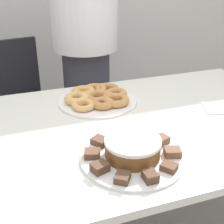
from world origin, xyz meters
The scene contains 26 objects.
table centered at (0.00, 0.00, 0.65)m, with size 1.59×0.93×0.74m.
person_standing centered at (0.04, 0.81, 0.89)m, with size 0.39×0.39×1.71m.
office_chair_left centered at (-0.41, 0.83, 0.42)m, with size 0.51×0.51×0.89m.
plate_cake centered at (-0.08, -0.24, 0.74)m, with size 0.35×0.35×0.01m.
plate_donuts centered at (-0.05, 0.24, 0.74)m, with size 0.37×0.37×0.01m.
frosted_cake centered at (-0.08, -0.24, 0.78)m, with size 0.19×0.19×0.06m.
lamington_0 centered at (-0.08, -0.37, 0.76)m, with size 0.04×0.05×0.03m.
lamington_1 centered at (0.00, -0.34, 0.76)m, with size 0.06×0.06×0.02m.
lamington_2 centered at (0.05, -0.28, 0.76)m, with size 0.07×0.06×0.03m.
lamington_3 centered at (0.05, -0.20, 0.76)m, with size 0.06×0.06×0.03m.
lamington_4 centered at (0.00, -0.13, 0.76)m, with size 0.07×0.07×0.02m.
lamington_5 centered at (-0.08, -0.10, 0.76)m, with size 0.04×0.05×0.02m.
lamington_6 centered at (-0.16, -0.13, 0.76)m, with size 0.07×0.07×0.02m.
lamington_7 centered at (-0.21, -0.20, 0.76)m, with size 0.06×0.06×0.02m.
lamington_8 centered at (-0.20, -0.28, 0.76)m, with size 0.06×0.06×0.03m.
lamington_9 centered at (-0.16, -0.35, 0.76)m, with size 0.06×0.06×0.02m.
donut_0 centered at (-0.05, 0.24, 0.76)m, with size 0.12×0.12×0.03m.
donut_1 centered at (0.02, 0.32, 0.76)m, with size 0.12×0.12×0.03m.
donut_2 centered at (-0.04, 0.33, 0.76)m, with size 0.12×0.12×0.03m.
donut_3 centered at (-0.10, 0.31, 0.76)m, with size 0.12×0.12×0.04m.
donut_4 centered at (-0.15, 0.25, 0.76)m, with size 0.12×0.12×0.04m.
donut_5 centered at (-0.14, 0.18, 0.76)m, with size 0.10×0.10×0.03m.
donut_6 centered at (-0.05, 0.16, 0.76)m, with size 0.10×0.10×0.03m.
donut_7 centered at (0.01, 0.17, 0.76)m, with size 0.12×0.12×0.03m.
donut_8 centered at (0.04, 0.24, 0.76)m, with size 0.11×0.11×0.04m.
napkin centered at (0.44, -0.01, 0.74)m, with size 0.18×0.16×0.01m.
Camera 1 is at (-0.43, -1.03, 1.34)m, focal length 50.00 mm.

